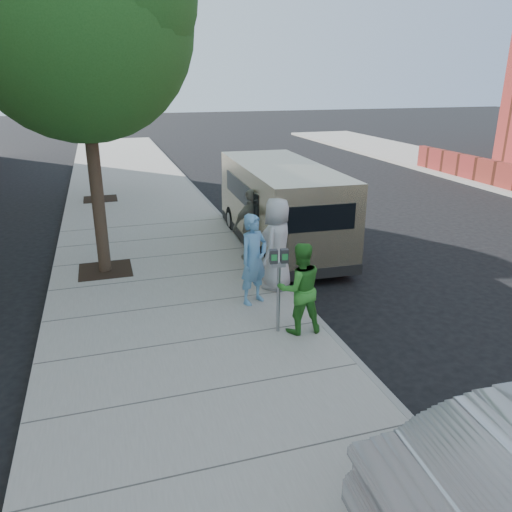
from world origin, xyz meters
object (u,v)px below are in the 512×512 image
at_px(tree_near, 80,16).
at_px(person_gray_shirt, 277,244).
at_px(tree_far, 87,62).
at_px(person_officer, 254,259).
at_px(parking_meter, 279,273).
at_px(person_green_shirt, 300,288).
at_px(van, 280,205).
at_px(person_striped_polo, 252,225).

height_order(tree_near, person_gray_shirt, tree_near).
xyz_separation_m(tree_far, person_officer, (2.77, -10.31, -3.83)).
xyz_separation_m(person_officer, person_gray_shirt, (0.69, 0.59, 0.07)).
relative_size(parking_meter, person_officer, 0.84).
relative_size(tree_near, tree_far, 1.16).
relative_size(tree_far, person_green_shirt, 3.95).
xyz_separation_m(parking_meter, person_green_shirt, (0.35, -0.11, -0.29)).
height_order(parking_meter, van, van).
relative_size(person_officer, person_green_shirt, 1.10).
xyz_separation_m(tree_far, person_green_shirt, (3.17, -11.71, -3.91)).
bearing_deg(person_gray_shirt, person_green_shirt, 32.28).
bearing_deg(person_striped_polo, person_green_shirt, 70.70).
bearing_deg(person_striped_polo, tree_near, -20.03).
relative_size(tree_near, person_striped_polo, 4.29).
xyz_separation_m(tree_far, van, (4.56, -6.83, -3.68)).
bearing_deg(parking_meter, tree_far, 112.73).
bearing_deg(person_gray_shirt, person_striped_polo, -139.56).
relative_size(tree_near, van, 1.21).
bearing_deg(person_gray_shirt, tree_near, -81.08).
relative_size(tree_near, parking_meter, 4.92).
height_order(tree_far, person_striped_polo, tree_far).
distance_m(tree_far, person_green_shirt, 12.75).
bearing_deg(tree_far, person_officer, -74.98).
bearing_deg(person_gray_shirt, parking_meter, 21.74).
relative_size(tree_far, person_officer, 3.58).
bearing_deg(tree_near, tree_far, 90.00).
xyz_separation_m(tree_near, van, (4.56, 0.77, -4.34)).
relative_size(parking_meter, person_green_shirt, 0.93).
distance_m(tree_far, van, 8.99).
bearing_deg(person_gray_shirt, van, -160.46).
bearing_deg(tree_far, tree_near, -90.00).
distance_m(parking_meter, person_gray_shirt, 1.99).
xyz_separation_m(tree_near, person_gray_shirt, (3.45, -2.12, -4.42)).
height_order(tree_far, van, tree_far).
xyz_separation_m(tree_near, tree_far, (-0.00, 7.60, -0.66)).
distance_m(person_officer, person_green_shirt, 1.46).
relative_size(person_green_shirt, person_gray_shirt, 0.84).
bearing_deg(person_gray_shirt, tree_far, -119.99).
bearing_deg(van, person_green_shirt, -103.48).
xyz_separation_m(van, person_striped_polo, (-1.10, -1.08, -0.18)).
xyz_separation_m(tree_near, person_officer, (2.77, -2.71, -4.49)).
xyz_separation_m(parking_meter, person_striped_polo, (0.64, 3.70, -0.23)).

